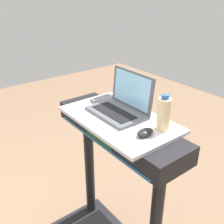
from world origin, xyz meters
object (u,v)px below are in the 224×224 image
Objects in this scene: computer_mouse at (145,132)px; tv_remote at (102,98)px; water_bottle at (164,114)px; laptop at (121,105)px.

computer_mouse reaches higher than tv_remote.
computer_mouse is at bearing -95.05° from water_bottle.
laptop reaches higher than tv_remote.
computer_mouse is at bearing -16.17° from laptop.
tv_remote is at bearing 172.63° from laptop.
water_bottle is at bearing 7.24° from laptop.
laptop is 1.74× the size of water_bottle.
water_bottle reaches higher than computer_mouse.
tv_remote is at bearing 164.96° from computer_mouse.
computer_mouse is (0.28, -0.07, -0.03)m from laptop.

